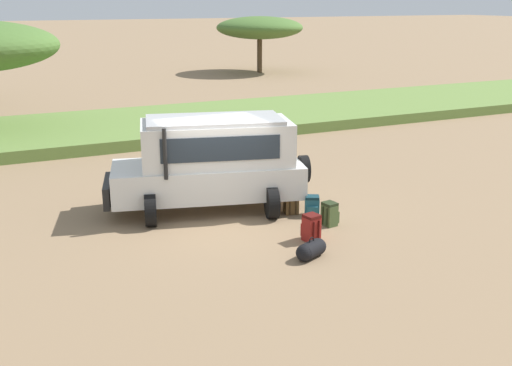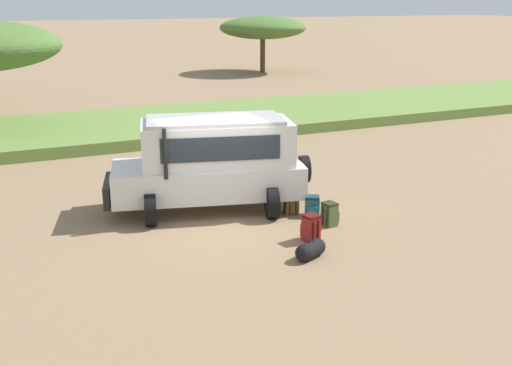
% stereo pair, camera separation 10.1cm
% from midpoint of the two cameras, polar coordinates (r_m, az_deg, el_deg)
% --- Properties ---
extents(ground_plane, '(320.00, 320.00, 0.00)m').
position_cam_midpoint_polar(ground_plane, '(15.20, -3.30, -3.47)').
color(ground_plane, '#8C7051').
extents(grass_bank, '(120.00, 7.00, 0.44)m').
position_cam_midpoint_polar(grass_bank, '(25.69, -12.54, 5.20)').
color(grass_bank, olive).
rests_on(grass_bank, ground_plane).
extents(safari_vehicle, '(5.47, 3.48, 2.44)m').
position_cam_midpoint_polar(safari_vehicle, '(15.61, -4.05, 2.06)').
color(safari_vehicle, silver).
rests_on(safari_vehicle, ground_plane).
extents(backpack_beside_front_wheel, '(0.43, 0.39, 0.59)m').
position_cam_midpoint_polar(backpack_beside_front_wheel, '(14.80, 7.23, -2.98)').
color(backpack_beside_front_wheel, '#42562D').
rests_on(backpack_beside_front_wheel, ground_plane).
extents(backpack_cluster_center, '(0.39, 0.46, 0.63)m').
position_cam_midpoint_polar(backpack_cluster_center, '(13.83, 5.44, -4.28)').
color(backpack_cluster_center, maroon).
rests_on(backpack_cluster_center, ground_plane).
extents(backpack_near_rear_wheel, '(0.40, 0.47, 0.53)m').
position_cam_midpoint_polar(backpack_near_rear_wheel, '(15.55, 3.56, -1.98)').
color(backpack_near_rear_wheel, brown).
rests_on(backpack_near_rear_wheel, ground_plane).
extents(backpack_outermost, '(0.46, 0.48, 0.52)m').
position_cam_midpoint_polar(backpack_outermost, '(15.43, 5.57, -2.21)').
color(backpack_outermost, '#235B6B').
rests_on(backpack_outermost, ground_plane).
extents(duffel_bag_low_black_case, '(0.81, 0.55, 0.48)m').
position_cam_midpoint_polar(duffel_bag_low_black_case, '(12.97, 5.44, -6.35)').
color(duffel_bag_low_black_case, black).
rests_on(duffel_bag_low_black_case, ground_plane).
extents(acacia_tree_centre_back, '(6.48, 6.48, 4.15)m').
position_cam_midpoint_polar(acacia_tree_centre_back, '(46.23, 0.71, 14.56)').
color(acacia_tree_centre_back, brown).
rests_on(acacia_tree_centre_back, ground_plane).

